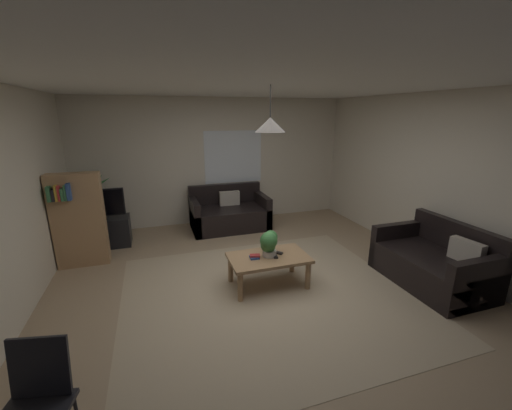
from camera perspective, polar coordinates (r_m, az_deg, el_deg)
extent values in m
cube|color=#9E8466|center=(4.35, 1.27, -14.63)|extent=(5.42, 5.80, 0.02)
cube|color=tan|center=(4.18, 2.22, -15.79)|extent=(3.52, 3.19, 0.01)
cube|color=beige|center=(6.64, -7.14, 7.72)|extent=(5.54, 0.06, 2.52)
cube|color=beige|center=(5.41, 30.00, 3.81)|extent=(0.06, 5.80, 2.52)
cube|color=white|center=(3.75, 1.53, 21.01)|extent=(5.42, 5.80, 0.02)
cube|color=white|center=(6.67, -4.08, 8.55)|extent=(1.20, 0.01, 1.06)
cube|color=black|center=(6.36, -4.72, -2.33)|extent=(1.48, 0.89, 0.42)
cube|color=black|center=(6.60, -5.59, 2.06)|extent=(1.48, 0.12, 0.40)
cube|color=black|center=(6.21, -10.87, -1.95)|extent=(0.12, 0.89, 0.64)
cube|color=black|center=(6.50, 1.09, -0.83)|extent=(0.12, 0.89, 0.64)
cube|color=#B7AD9E|center=(6.46, -4.76, 1.21)|extent=(0.40, 0.13, 0.28)
cube|color=black|center=(4.93, 28.70, -9.97)|extent=(0.89, 1.40, 0.42)
cube|color=black|center=(5.06, 32.34, -4.83)|extent=(0.12, 1.40, 0.40)
cube|color=black|center=(5.29, 23.90, -6.29)|extent=(0.89, 0.12, 0.64)
cube|color=black|center=(4.53, 34.77, -11.65)|extent=(0.89, 0.12, 0.64)
cube|color=#B7AD9E|center=(4.78, 33.45, -6.91)|extent=(0.16, 0.41, 0.28)
cube|color=#A87F56|center=(4.22, 2.27, -9.39)|extent=(1.03, 0.61, 0.04)
cylinder|color=#A87F56|center=(3.98, -2.82, -14.42)|extent=(0.07, 0.07, 0.38)
cylinder|color=#A87F56|center=(4.28, 9.26, -12.34)|extent=(0.07, 0.07, 0.38)
cylinder|color=#A87F56|center=(4.40, -4.56, -11.30)|extent=(0.07, 0.07, 0.38)
cylinder|color=#A87F56|center=(4.67, 6.48, -9.67)|extent=(0.07, 0.07, 0.38)
cube|color=#2D4C8C|center=(4.14, -0.31, -9.33)|extent=(0.12, 0.11, 0.03)
cube|color=#B22D2D|center=(4.14, -0.19, -9.02)|extent=(0.14, 0.11, 0.02)
cube|color=black|center=(4.21, 3.36, -9.00)|extent=(0.07, 0.16, 0.02)
cube|color=black|center=(4.29, 3.72, -8.46)|extent=(0.15, 0.15, 0.02)
cylinder|color=beige|center=(4.20, 2.42, -8.56)|extent=(0.18, 0.18, 0.08)
sphere|color=#3D7F3D|center=(4.16, 2.19, -7.18)|extent=(0.20, 0.20, 0.20)
sphere|color=#3D7F3D|center=(4.10, 2.28, -6.38)|extent=(0.23, 0.23, 0.23)
sphere|color=#3D7F3D|center=(4.15, 2.65, -5.75)|extent=(0.18, 0.18, 0.18)
cube|color=black|center=(6.07, -25.74, -4.43)|extent=(0.90, 0.44, 0.50)
cube|color=black|center=(5.90, -26.38, 0.34)|extent=(0.82, 0.05, 0.46)
cube|color=black|center=(5.87, -26.41, 0.28)|extent=(0.78, 0.00, 0.42)
cube|color=black|center=(5.97, -26.07, -2.06)|extent=(0.24, 0.16, 0.04)
cylinder|color=#B77051|center=(6.53, -26.85, -4.13)|extent=(0.32, 0.32, 0.30)
cylinder|color=brown|center=(6.40, -27.36, -0.28)|extent=(0.05, 0.05, 0.61)
cone|color=#2D6B33|center=(6.32, -26.16, 3.42)|extent=(0.42, 0.18, 0.29)
cone|color=#2D6B33|center=(6.44, -26.59, 3.64)|extent=(0.30, 0.40, 0.34)
cone|color=#2D6B33|center=(6.55, -27.73, 3.74)|extent=(0.14, 0.53, 0.32)
cone|color=#2D6B33|center=(6.39, -29.36, 3.56)|extent=(0.43, 0.23, 0.38)
cone|color=#2D6B33|center=(6.28, -29.29, 2.95)|extent=(0.38, 0.23, 0.29)
cone|color=#2D6B33|center=(6.16, -28.39, 2.62)|extent=(0.16, 0.38, 0.26)
cone|color=#2D6B33|center=(6.13, -26.95, 3.34)|extent=(0.32, 0.42, 0.39)
cube|color=#A87F56|center=(5.34, -29.05, -2.43)|extent=(0.70, 0.22, 1.40)
cube|color=#387247|center=(5.18, -32.94, 1.73)|extent=(0.05, 0.16, 0.21)
cube|color=black|center=(5.17, -32.40, 1.55)|extent=(0.04, 0.16, 0.17)
cube|color=gold|center=(5.16, -32.03, 1.87)|extent=(0.03, 0.16, 0.22)
cube|color=#B22D2D|center=(5.15, -31.65, 1.86)|extent=(0.03, 0.16, 0.21)
cube|color=#387247|center=(5.15, -31.20, 1.68)|extent=(0.04, 0.16, 0.17)
cube|color=#387247|center=(5.13, -30.82, 1.94)|extent=(0.03, 0.16, 0.21)
cube|color=#2D4C8C|center=(5.12, -30.38, 2.12)|extent=(0.05, 0.16, 0.24)
cube|color=black|center=(2.63, -34.20, -22.80)|extent=(0.37, 0.15, 0.40)
cylinder|color=black|center=(3.81, 2.61, 18.07)|extent=(0.01, 0.01, 0.36)
cone|color=#4C4742|center=(3.81, 2.56, 14.12)|extent=(0.36, 0.36, 0.17)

